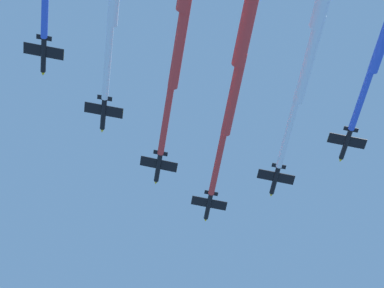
% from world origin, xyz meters
% --- Properties ---
extents(jet_lead, '(85.26, 9.20, 3.90)m').
position_xyz_m(jet_lead, '(33.32, 7.85, 168.82)').
color(jet_lead, black).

